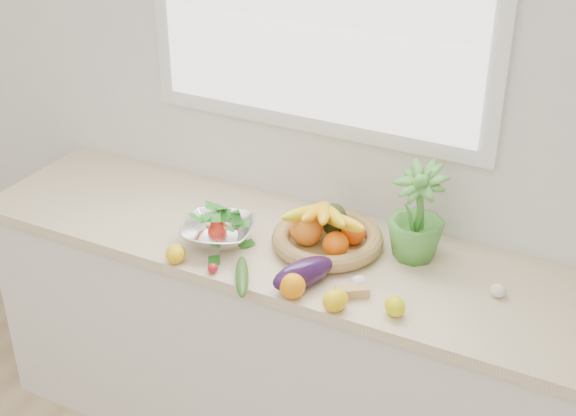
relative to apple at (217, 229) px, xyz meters
The scene contains 18 objects.
back_wall 0.60m from the apple, 63.23° to the left, with size 4.50×0.02×2.70m, color white.
counter_cabinet 0.55m from the apple, 23.38° to the left, with size 2.20×0.58×0.86m, color silver.
countertop 0.22m from the apple, 23.38° to the left, with size 2.24×0.62×0.04m, color beige.
orange_loose 0.44m from the apple, 26.54° to the right, with size 0.08×0.08×0.08m, color orange.
lemon_a 0.20m from the apple, 101.88° to the right, with size 0.06×0.08×0.06m, color yellow.
lemon_b 0.57m from the apple, 20.02° to the right, with size 0.07×0.09×0.07m, color yellow.
lemon_c 0.72m from the apple, 10.86° to the right, with size 0.06×0.08×0.06m, color yellow.
apple is the anchor object (origin of this frame).
ginger 0.57m from the apple, 10.75° to the right, with size 0.10×0.04×0.03m, color tan.
garlic_a 0.52m from the apple, 10.27° to the left, with size 0.05×0.05×0.04m, color silver.
garlic_b 0.96m from the apple, ahead, with size 0.05×0.05×0.04m, color silver.
garlic_c 0.56m from the apple, ahead, with size 0.05×0.05×0.05m, color white.
eggplant 0.41m from the apple, 17.46° to the right, with size 0.09×0.23×0.09m, color #270F38.
cucumber 0.29m from the apple, 42.71° to the right, with size 0.04×0.23×0.04m, color #2A5318.
radish 0.22m from the apple, 62.41° to the right, with size 0.03×0.03×0.03m, color red.
potted_herb 0.69m from the apple, 17.35° to the left, with size 0.19×0.19×0.34m, color #499435.
fruit_basket 0.38m from the apple, 18.45° to the left, with size 0.50×0.50×0.19m.
colander_with_spinach 0.05m from the apple, 54.37° to the right, with size 0.31×0.31×0.13m.
Camera 1 is at (1.13, -0.15, 2.35)m, focal length 50.00 mm.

